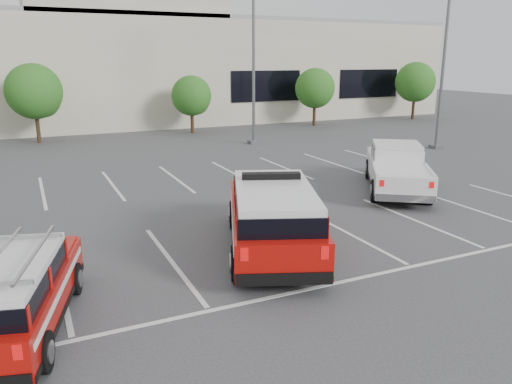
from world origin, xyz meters
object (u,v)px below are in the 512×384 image
Objects in this scene: tree_right at (316,90)px; light_pole_right at (444,57)px; convention_building at (97,63)px; tree_mid_right at (192,97)px; fire_chief_suv at (272,222)px; tree_mid_left at (36,93)px; light_pole_mid at (254,57)px; ladder_suv at (12,299)px; tree_far_right at (416,83)px; white_pickup at (396,172)px.

light_pole_right is (0.91, -12.05, 2.41)m from tree_right.
convention_building reaches higher than tree_mid_right.
convention_building is 26.99m from light_pole_right.
light_pole_right is 1.63× the size of fire_chief_suv.
convention_building is 15.04× the size of tree_mid_right.
tree_right is 12.32m from light_pole_right.
light_pole_mid is at bearing -26.92° from tree_mid_left.
light_pole_right reaches higher than ladder_suv.
convention_building is at bearing 94.45° from ladder_suv.
light_pole_right is (10.91, -12.05, 2.68)m from tree_mid_right.
tree_mid_right is 16.47m from light_pole_right.
tree_far_right is at bearing 52.96° from light_pole_right.
tree_mid_left is 20.00m from tree_right.
tree_right reaches higher than ladder_suv.
convention_building is 17.96m from tree_right.
tree_mid_right is 0.39× the size of light_pole_mid.
tree_mid_right is at bearing 131.46° from white_pickup.
light_pole_right is 2.11× the size of ladder_suv.
ladder_suv is (-11.44, -24.16, -1.79)m from tree_mid_right.
tree_mid_right is 0.39× the size of light_pole_right.
tree_right reaches higher than tree_mid_right.
tree_mid_left is at bearing 123.89° from fire_chief_suv.
tree_far_right is at bearing 18.48° from light_pole_mid.
tree_right is 32.36m from ladder_suv.
convention_building reaches higher than tree_right.
fire_chief_suv is at bearing -146.95° from light_pole_right.
fire_chief_suv is (-7.01, -16.42, -4.34)m from light_pole_mid.
convention_building reaches higher than tree_mid_left.
light_pole_mid is at bearing 88.47° from fire_chief_suv.
tree_mid_right is at bearing -180.00° from tree_right.
ladder_suv is (-21.44, -24.16, -2.06)m from tree_right.
ladder_suv is (-6.53, -33.98, -4.00)m from convention_building.
tree_mid_left is 1.00× the size of tree_far_right.
convention_building is 13.58× the size of tree_right.
tree_mid_left is at bearing 101.92° from ladder_suv.
fire_chief_suv is (-5.10, -22.46, -1.65)m from tree_mid_right.
convention_building is 11.20m from tree_mid_right.
white_pickup is at bearing -75.69° from convention_building.
tree_mid_left reaches higher than white_pickup.
tree_mid_left is at bearing -117.40° from convention_building.
tree_far_right reaches higher than ladder_suv.
light_pole_mid reaches higher than tree_mid_right.
tree_right is 27.13m from fire_chief_suv.
tree_mid_right is at bearing -0.00° from tree_mid_left.
white_pickup is (2.35, -18.65, -1.78)m from tree_mid_right.
tree_mid_right is 0.82× the size of tree_far_right.
tree_far_right is at bearing -21.51° from convention_building.
light_pole_mid reaches higher than fire_chief_suv.
tree_mid_right reaches higher than fire_chief_suv.
white_pickup is 14.85m from ladder_suv.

